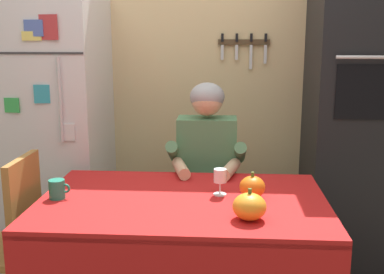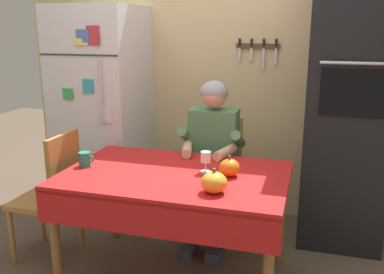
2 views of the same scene
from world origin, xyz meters
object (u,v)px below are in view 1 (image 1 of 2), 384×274
(coffee_mug, at_px, (57,189))
(refrigerator, at_px, (53,130))
(pumpkin_medium, at_px, (252,187))
(wall_oven, at_px, (356,110))
(seated_person, at_px, (206,167))
(pumpkin_large, at_px, (249,207))
(wine_glass, at_px, (220,177))
(chair_behind_person, at_px, (207,192))
(dining_table, at_px, (182,216))
(chair_left_side, at_px, (8,237))

(coffee_mug, bearing_deg, refrigerator, 110.65)
(pumpkin_medium, bearing_deg, coffee_mug, -175.41)
(wall_oven, bearing_deg, seated_person, -161.55)
(coffee_mug, distance_m, pumpkin_large, 0.94)
(coffee_mug, height_order, wine_glass, wine_glass)
(chair_behind_person, xyz_separation_m, wine_glass, (0.09, -0.71, 0.32))
(wall_oven, distance_m, wine_glass, 1.23)
(dining_table, bearing_deg, chair_left_side, 178.54)
(coffee_mug, bearing_deg, seated_person, 41.50)
(refrigerator, bearing_deg, coffee_mug, -69.35)
(refrigerator, distance_m, wine_glass, 1.38)
(chair_behind_person, height_order, pumpkin_medium, chair_behind_person)
(seated_person, distance_m, coffee_mug, 0.94)
(refrigerator, xyz_separation_m, seated_person, (1.04, -0.28, -0.16))
(pumpkin_medium, bearing_deg, wall_oven, 50.60)
(chair_left_side, height_order, pumpkin_medium, chair_left_side)
(dining_table, xyz_separation_m, chair_left_side, (-0.90, 0.02, -0.14))
(refrigerator, distance_m, seated_person, 1.09)
(coffee_mug, xyz_separation_m, wine_glass, (0.79, 0.11, 0.04))
(pumpkin_medium, bearing_deg, dining_table, -170.40)
(chair_behind_person, bearing_deg, coffee_mug, -130.93)
(coffee_mug, bearing_deg, wall_oven, 29.56)
(dining_table, distance_m, chair_behind_person, 0.81)
(seated_person, bearing_deg, pumpkin_medium, -65.82)
(wine_glass, relative_size, pumpkin_large, 0.91)
(dining_table, height_order, wine_glass, wine_glass)
(chair_behind_person, distance_m, pumpkin_medium, 0.83)
(refrigerator, xyz_separation_m, chair_behind_person, (1.04, -0.09, -0.39))
(chair_left_side, distance_m, pumpkin_large, 1.27)
(coffee_mug, relative_size, wine_glass, 0.79)
(refrigerator, relative_size, pumpkin_medium, 13.81)
(refrigerator, distance_m, pumpkin_medium, 1.53)
(wall_oven, xyz_separation_m, seated_person, (-0.96, -0.32, -0.31))
(pumpkin_large, xyz_separation_m, pumpkin_medium, (0.03, 0.29, -0.00))
(wall_oven, height_order, wine_glass, wall_oven)
(chair_behind_person, height_order, wine_glass, chair_behind_person)
(chair_behind_person, relative_size, pumpkin_large, 6.35)
(refrigerator, bearing_deg, seated_person, -14.98)
(chair_left_side, bearing_deg, seated_person, 30.29)
(coffee_mug, relative_size, pumpkin_medium, 0.81)
(refrigerator, height_order, dining_table, refrigerator)
(chair_behind_person, xyz_separation_m, pumpkin_medium, (0.25, -0.74, 0.28))
(wall_oven, xyz_separation_m, wine_glass, (-0.87, -0.84, -0.22))
(pumpkin_medium, bearing_deg, refrigerator, 147.36)
(dining_table, relative_size, pumpkin_medium, 10.74)
(refrigerator, height_order, seated_person, refrigerator)
(pumpkin_medium, bearing_deg, wine_glass, 169.36)
(dining_table, distance_m, coffee_mug, 0.62)
(dining_table, relative_size, seated_person, 1.12)
(chair_left_side, relative_size, pumpkin_medium, 7.14)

